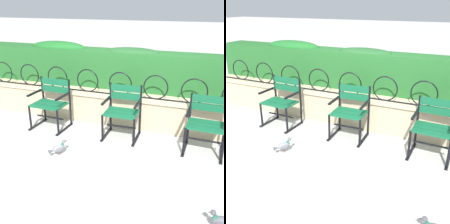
{
  "view_description": "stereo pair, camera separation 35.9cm",
  "coord_description": "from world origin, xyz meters",
  "views": [
    {
      "loc": [
        1.29,
        -3.43,
        2.1
      ],
      "look_at": [
        0.0,
        0.16,
        0.55
      ],
      "focal_mm": 43.6,
      "sensor_mm": 36.0,
      "label": 1
    },
    {
      "loc": [
        1.63,
        -3.29,
        2.1
      ],
      "look_at": [
        0.0,
        0.16,
        0.55
      ],
      "focal_mm": 43.6,
      "sensor_mm": 36.0,
      "label": 2
    }
  ],
  "objects": [
    {
      "name": "stone_wall",
      "position": [
        0.0,
        0.96,
        0.29
      ],
      "size": [
        6.59,
        0.41,
        0.57
      ],
      "color": "tan",
      "rests_on": "ground"
    },
    {
      "name": "pigeon_near_chairs",
      "position": [
        1.61,
        -1.13,
        0.11
      ],
      "size": [
        0.29,
        0.11,
        0.22
      ],
      "color": "#5B5B66",
      "rests_on": "ground"
    },
    {
      "name": "pigeon_far_side",
      "position": [
        -0.63,
        -0.42,
        0.11
      ],
      "size": [
        0.21,
        0.26,
        0.22
      ],
      "color": "gray",
      "rests_on": "ground"
    },
    {
      "name": "iron_arch_fence",
      "position": [
        -0.1,
        0.88,
        0.76
      ],
      "size": [
        6.06,
        0.02,
        0.42
      ],
      "color": "black",
      "rests_on": "stone_wall"
    },
    {
      "name": "hedge_row",
      "position": [
        0.01,
        1.39,
        0.96
      ],
      "size": [
        6.46,
        0.52,
        0.81
      ],
      "color": "#236028",
      "rests_on": "stone_wall"
    },
    {
      "name": "park_chair_left",
      "position": [
        -1.24,
        0.44,
        0.46
      ],
      "size": [
        0.62,
        0.54,
        0.86
      ],
      "color": "#145B38",
      "rests_on": "ground"
    },
    {
      "name": "park_chair_right",
      "position": [
        1.37,
        0.46,
        0.45
      ],
      "size": [
        0.59,
        0.54,
        0.83
      ],
      "color": "#145B38",
      "rests_on": "ground"
    },
    {
      "name": "ground_plane",
      "position": [
        0.0,
        0.0,
        0.0
      ],
      "size": [
        60.0,
        60.0,
        0.0
      ],
      "primitive_type": "plane",
      "color": "#B7B5AF"
    },
    {
      "name": "park_chair_centre",
      "position": [
        0.06,
        0.51,
        0.46
      ],
      "size": [
        0.58,
        0.54,
        0.85
      ],
      "color": "#145B38",
      "rests_on": "ground"
    }
  ]
}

